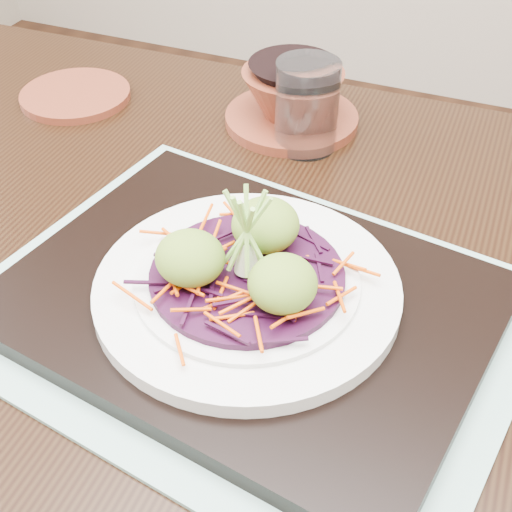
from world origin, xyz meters
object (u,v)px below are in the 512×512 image
at_px(dining_table, 258,343).
at_px(serving_tray, 247,302).
at_px(white_plate, 247,287).
at_px(terracotta_side_plate, 75,95).
at_px(water_glass, 307,106).
at_px(terracotta_bowl_set, 292,101).

bearing_deg(dining_table, serving_tray, -78.54).
distance_m(white_plate, terracotta_side_plate, 0.47).
relative_size(serving_tray, water_glass, 3.88).
bearing_deg(terracotta_side_plate, dining_table, -32.61).
bearing_deg(terracotta_side_plate, white_plate, -37.60).
xyz_separation_m(dining_table, terracotta_side_plate, (-0.36, 0.23, 0.11)).
bearing_deg(water_glass, serving_tray, -80.57).
relative_size(terracotta_side_plate, water_glass, 1.37).
height_order(dining_table, serving_tray, serving_tray).
relative_size(white_plate, terracotta_side_plate, 1.85).
relative_size(dining_table, serving_tray, 3.00).
height_order(terracotta_side_plate, water_glass, water_glass).
distance_m(dining_table, terracotta_bowl_set, 0.32).
distance_m(terracotta_side_plate, terracotta_bowl_set, 0.29).
height_order(serving_tray, terracotta_bowl_set, terracotta_bowl_set).
height_order(white_plate, terracotta_bowl_set, terracotta_bowl_set).
bearing_deg(white_plate, terracotta_side_plate, 142.40).
distance_m(serving_tray, terracotta_bowl_set, 0.35).
relative_size(white_plate, terracotta_bowl_set, 1.25).
bearing_deg(water_glass, white_plate, -80.57).
bearing_deg(serving_tray, terracotta_side_plate, 151.55).
distance_m(serving_tray, terracotta_side_plate, 0.47).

